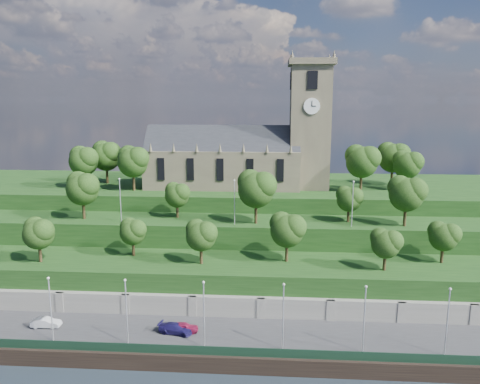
# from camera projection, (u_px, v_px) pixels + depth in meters

# --- Properties ---
(ground) EXTENTS (320.00, 320.00, 0.00)m
(ground) POSITION_uv_depth(u_px,v_px,m) (218.00, 373.00, 57.82)
(ground) COLOR black
(ground) RESTS_ON ground
(promenade) EXTENTS (160.00, 12.00, 2.00)m
(promenade) POSITION_uv_depth(u_px,v_px,m) (223.00, 341.00, 63.50)
(promenade) COLOR #2D2D30
(promenade) RESTS_ON ground
(quay_wall) EXTENTS (160.00, 0.50, 2.20)m
(quay_wall) POSITION_uv_depth(u_px,v_px,m) (218.00, 365.00, 57.56)
(quay_wall) COLOR black
(quay_wall) RESTS_ON ground
(fence) EXTENTS (160.00, 0.10, 1.20)m
(fence) POSITION_uv_depth(u_px,v_px,m) (218.00, 351.00, 57.91)
(fence) COLOR #153020
(fence) RESTS_ON promenade
(retaining_wall) EXTENTS (160.00, 2.10, 5.00)m
(retaining_wall) POSITION_uv_depth(u_px,v_px,m) (227.00, 311.00, 69.06)
(retaining_wall) COLOR slate
(retaining_wall) RESTS_ON ground
(embankment_lower) EXTENTS (160.00, 12.00, 8.00)m
(embankment_lower) POSITION_uv_depth(u_px,v_px,m) (231.00, 286.00, 74.67)
(embankment_lower) COLOR #153511
(embankment_lower) RESTS_ON ground
(embankment_upper) EXTENTS (160.00, 10.00, 12.00)m
(embankment_upper) POSITION_uv_depth(u_px,v_px,m) (236.00, 252.00, 85.05)
(embankment_upper) COLOR #153511
(embankment_upper) RESTS_ON ground
(hilltop) EXTENTS (160.00, 32.00, 15.00)m
(hilltop) POSITION_uv_depth(u_px,v_px,m) (243.00, 216.00, 105.32)
(hilltop) COLOR #153511
(hilltop) RESTS_ON ground
(church) EXTENTS (38.60, 12.35, 27.60)m
(church) POSITION_uv_depth(u_px,v_px,m) (246.00, 152.00, 98.44)
(church) COLOR brown
(church) RESTS_ON hilltop
(trees_lower) EXTENTS (68.27, 8.63, 7.91)m
(trees_lower) POSITION_uv_depth(u_px,v_px,m) (242.00, 233.00, 72.83)
(trees_lower) COLOR black
(trees_lower) RESTS_ON embankment_lower
(trees_upper) EXTENTS (62.98, 8.35, 9.41)m
(trees_upper) POSITION_uv_depth(u_px,v_px,m) (250.00, 190.00, 81.40)
(trees_upper) COLOR black
(trees_upper) RESTS_ON embankment_upper
(trees_hilltop) EXTENTS (72.82, 16.20, 9.47)m
(trees_hilltop) POSITION_uv_depth(u_px,v_px,m) (242.00, 159.00, 97.23)
(trees_hilltop) COLOR black
(trees_hilltop) RESTS_ON hilltop
(lamp_posts_promenade) EXTENTS (60.36, 0.36, 8.98)m
(lamp_posts_promenade) POSITION_uv_depth(u_px,v_px,m) (204.00, 310.00, 59.03)
(lamp_posts_promenade) COLOR #B2B2B7
(lamp_posts_promenade) RESTS_ON promenade
(lamp_posts_upper) EXTENTS (40.36, 0.36, 7.94)m
(lamp_posts_upper) POSITION_uv_depth(u_px,v_px,m) (234.00, 199.00, 80.08)
(lamp_posts_upper) COLOR #B2B2B7
(lamp_posts_upper) RESTS_ON embankment_upper
(car_left) EXTENTS (4.06, 1.81, 1.36)m
(car_left) POSITION_uv_depth(u_px,v_px,m) (184.00, 327.00, 63.78)
(car_left) COLOR maroon
(car_left) RESTS_ON promenade
(car_middle) EXTENTS (4.11, 1.57, 1.34)m
(car_middle) POSITION_uv_depth(u_px,v_px,m) (46.00, 323.00, 65.16)
(car_middle) COLOR #AAABAF
(car_middle) RESTS_ON promenade
(car_right) EXTENTS (5.01, 2.84, 1.37)m
(car_right) POSITION_uv_depth(u_px,v_px,m) (176.00, 328.00, 63.44)
(car_right) COLOR #1C154C
(car_right) RESTS_ON promenade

